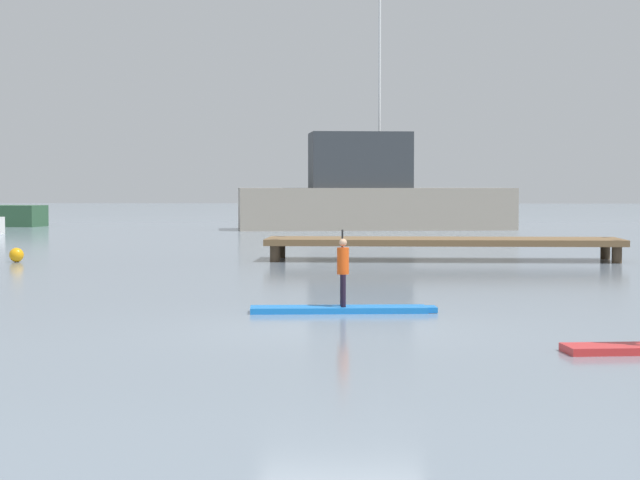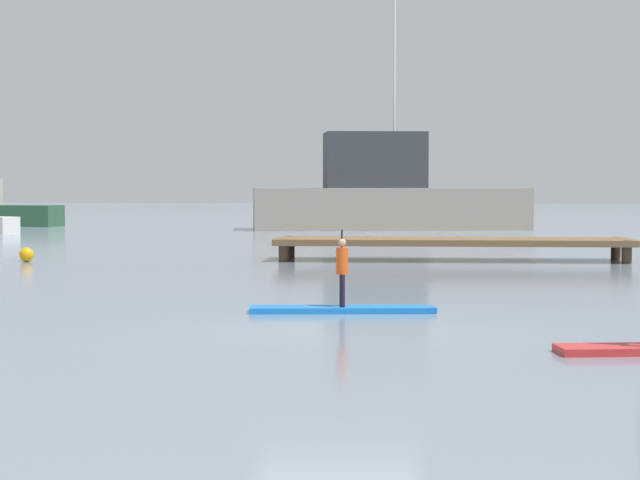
{
  "view_description": "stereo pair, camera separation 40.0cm",
  "coord_description": "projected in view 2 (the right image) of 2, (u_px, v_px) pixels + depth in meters",
  "views": [
    {
      "loc": [
        0.71,
        -17.69,
        2.17
      ],
      "look_at": [
        -0.49,
        2.99,
        1.2
      ],
      "focal_mm": 66.62,
      "sensor_mm": 36.0,
      "label": 1
    },
    {
      "loc": [
        1.11,
        -17.66,
        2.17
      ],
      "look_at": [
        -0.49,
        2.99,
        1.2
      ],
      "focal_mm": 66.62,
      "sensor_mm": 36.0,
      "label": 2
    }
  ],
  "objects": [
    {
      "name": "floating_dock",
      "position": [
        452.0,
        242.0,
        33.82
      ],
      "size": [
        10.09,
        2.36,
        0.64
      ],
      "color": "brown",
      "rests_on": "ground"
    },
    {
      "name": "paddler_child_solo",
      "position": [
        342.0,
        268.0,
        20.09
      ],
      "size": [
        0.22,
        0.4,
        1.3
      ],
      "color": "black",
      "rests_on": "paddleboard_near"
    },
    {
      "name": "fishing_boat_white_large",
      "position": [
        386.0,
        195.0,
        57.35
      ],
      "size": [
        13.6,
        5.77,
        13.83
      ],
      "color": "#9E9384",
      "rests_on": "ground"
    },
    {
      "name": "paddleboard_near",
      "position": [
        342.0,
        309.0,
        20.11
      ],
      "size": [
        3.2,
        0.92,
        0.1
      ],
      "color": "blue",
      "rests_on": "ground"
    },
    {
      "name": "ground_plane",
      "position": [
        337.0,
        329.0,
        17.78
      ],
      "size": [
        240.0,
        240.0,
        0.0
      ],
      "primitive_type": "plane",
      "color": "gray"
    },
    {
      "name": "mooring_buoy_near",
      "position": [
        27.0,
        255.0,
        33.31
      ],
      "size": [
        0.4,
        0.4,
        0.4
      ],
      "primitive_type": "sphere",
      "color": "orange",
      "rests_on": "ground"
    }
  ]
}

